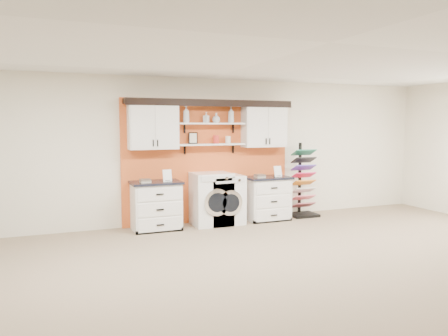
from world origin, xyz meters
name	(u,v)px	position (x,y,z in m)	size (l,w,h in m)	color
floor	(325,290)	(0.00, 0.00, 0.00)	(10.00, 10.00, 0.00)	#826C57
ceiling	(330,43)	(0.00, 0.00, 2.80)	(10.00, 10.00, 0.00)	white
wall_back	(208,151)	(0.00, 4.00, 1.40)	(10.00, 10.00, 0.00)	silver
accent_panel	(208,161)	(0.00, 3.96, 1.20)	(3.40, 0.07, 2.40)	#D25723
upper_cabinet_left	(153,126)	(-1.13, 3.79, 1.88)	(0.90, 0.35, 0.84)	white
upper_cabinet_right	(264,126)	(1.13, 3.79, 1.88)	(0.90, 0.35, 0.84)	white
shelf_lower	(211,144)	(0.00, 3.80, 1.53)	(1.32, 0.28, 0.03)	white
shelf_upper	(211,124)	(0.00, 3.80, 1.93)	(1.32, 0.28, 0.03)	white
crown_molding	(211,103)	(0.00, 3.81, 2.33)	(3.30, 0.41, 0.13)	black
picture_frame	(193,138)	(-0.35, 3.85, 1.66)	(0.18, 0.02, 0.22)	black
canister_red	(216,139)	(0.10, 3.80, 1.62)	(0.11, 0.11, 0.16)	red
canister_cream	(228,140)	(0.35, 3.80, 1.61)	(0.10, 0.10, 0.14)	silver
base_cabinet_left	(156,205)	(-1.13, 3.64, 0.44)	(0.90, 0.66, 0.89)	white
base_cabinet_right	(267,198)	(1.13, 3.64, 0.44)	(0.89, 0.66, 0.87)	white
washer	(211,199)	(-0.07, 3.64, 0.50)	(0.72, 0.71, 1.00)	white
dryer	(224,199)	(0.20, 3.64, 0.47)	(0.68, 0.71, 0.95)	white
sample_rack	(303,192)	(2.00, 3.67, 0.50)	(0.57, 0.48, 1.53)	black
soap_bottle_a	(186,114)	(-0.49, 3.80, 2.10)	(0.12, 0.12, 0.31)	silver
soap_bottle_b	(206,117)	(-0.10, 3.80, 2.05)	(0.09, 0.09, 0.20)	silver
soap_bottle_c	(216,118)	(0.10, 3.80, 2.04)	(0.15, 0.15, 0.19)	silver
soap_bottle_d	(231,115)	(0.41, 3.80, 2.10)	(0.12, 0.12, 0.31)	silver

